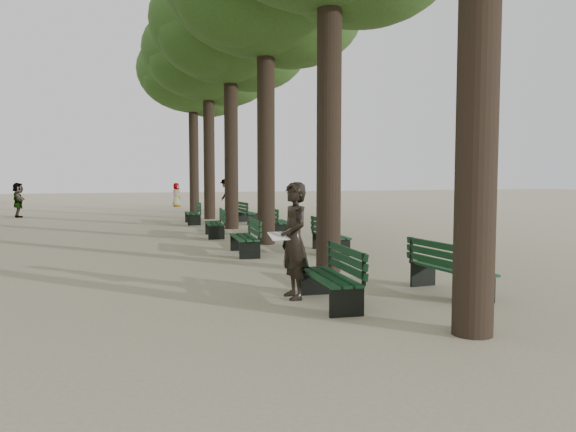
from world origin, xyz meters
name	(u,v)px	position (x,y,z in m)	size (l,w,h in m)	color
ground	(309,308)	(0.00, 0.00, 0.00)	(120.00, 120.00, 0.00)	tan
tree_central_3	(230,25)	(1.50, 13.00, 7.65)	(6.00, 6.00, 9.95)	#33261C
tree_central_4	(208,52)	(1.50, 18.00, 7.65)	(6.00, 6.00, 9.95)	#33261C
tree_central_5	(193,72)	(1.50, 23.00, 7.65)	(6.00, 6.00, 9.95)	#33261C
bench_left_0	(330,288)	(0.37, 0.09, 0.27)	(0.68, 1.83, 0.92)	black
bench_left_1	(244,244)	(0.37, 5.98, 0.27)	(0.69, 1.83, 0.92)	black
bench_left_2	(214,229)	(0.37, 10.37, 0.27)	(0.75, 1.85, 0.92)	black
bench_left_3	(193,217)	(0.37, 15.58, 0.27)	(0.66, 1.83, 0.92)	black
bench_right_0	(450,279)	(2.63, 0.20, 0.27)	(0.70, 1.84, 0.92)	black
bench_right_1	(331,242)	(2.63, 5.69, 0.27)	(0.68, 1.83, 0.92)	black
bench_right_2	(280,227)	(2.63, 10.34, 0.27)	(0.68, 1.83, 0.92)	black
bench_right_3	(248,217)	(2.63, 15.10, 0.27)	(0.69, 1.83, 0.92)	black
man_with_map	(294,241)	(-0.02, 0.71, 0.97)	(0.65, 0.79, 1.93)	black
pedestrian_b	(226,195)	(3.41, 23.78, 0.92)	(1.19, 0.37, 1.85)	#262628
pedestrian_d	(176,195)	(1.15, 28.82, 0.77)	(0.76, 0.31, 1.55)	#262628
pedestrian_e	(18,200)	(-7.18, 21.78, 0.84)	(1.57, 0.34, 1.69)	#262628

